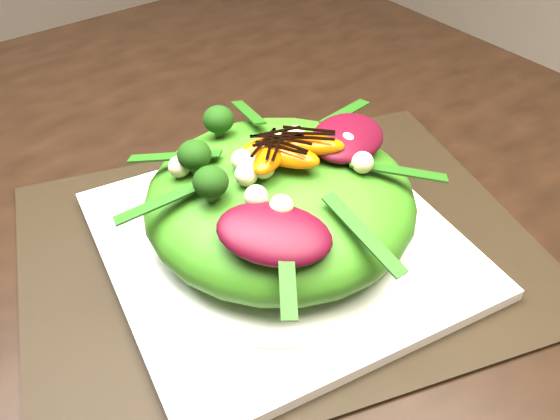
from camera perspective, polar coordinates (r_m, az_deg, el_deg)
placemat at (r=0.53m, az=-0.00°, el=-3.73°), size 0.52×0.45×0.00m
plate_base at (r=0.52m, az=-0.00°, el=-3.16°), size 0.33×0.33×0.01m
salad_bowl at (r=0.51m, az=-0.00°, el=-2.01°), size 0.29×0.29×0.02m
lettuce_mound at (r=0.49m, az=0.00°, el=1.00°), size 0.26×0.26×0.08m
radicchio_leaf at (r=0.49m, az=6.55°, el=6.94°), size 0.09×0.07×0.02m
orange_segment at (r=0.48m, az=-2.25°, el=6.35°), size 0.06×0.03×0.02m
broccoli_floret at (r=0.46m, az=-9.44°, el=5.08°), size 0.05×0.05×0.04m
macadamia_nut at (r=0.46m, az=6.29°, el=4.22°), size 0.02×0.02×0.02m
balsamic_drizzle at (r=0.47m, az=-2.28°, el=7.18°), size 0.04×0.01×0.00m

